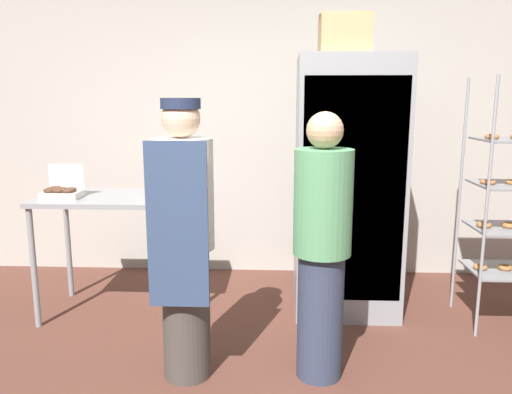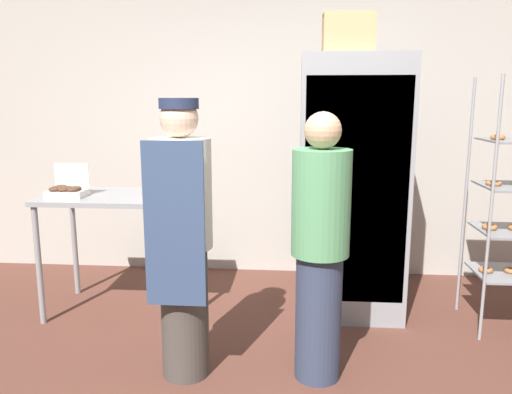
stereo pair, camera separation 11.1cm
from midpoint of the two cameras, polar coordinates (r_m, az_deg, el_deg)
name	(u,v)px [view 1 (the left image)]	position (r m, az deg, el deg)	size (l,w,h in m)	color
back_wall	(274,131)	(4.77, 1.36, 7.60)	(6.40, 0.12, 2.74)	#B7B2A8
refrigerator	(348,187)	(3.91, 9.62, 1.10)	(0.79, 0.70, 1.98)	gray
baking_rack	(511,206)	(4.05, 26.42, -0.95)	(0.58, 0.54, 1.82)	#93969B
prep_counter	(113,210)	(3.99, -16.78, -1.46)	(1.09, 0.68, 0.94)	gray
donut_box	(62,191)	(3.99, -22.08, 0.60)	(0.28, 0.20, 0.24)	silver
blender_pitcher	(160,179)	(3.82, -11.74, 2.02)	(0.14, 0.14, 0.30)	#99999E
cardboard_storage_box	(344,35)	(3.81, 9.18, 17.85)	(0.36, 0.35, 0.28)	tan
person_baker	(184,238)	(2.93, -9.30, -4.65)	(0.35, 0.37, 1.66)	#47423D
person_customer	(322,247)	(2.93, 6.46, -5.68)	(0.34, 0.34, 1.59)	#333D56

